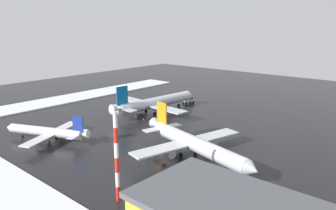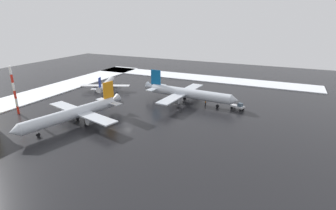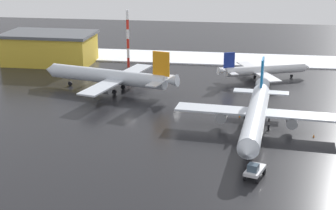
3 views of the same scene
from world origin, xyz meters
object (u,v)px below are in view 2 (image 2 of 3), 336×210
(airplane_distant_tail, at_px, (187,93))
(airplane_parked_starboard, at_px, (106,84))
(antenna_mast, at_px, (14,91))
(pushback_tug, at_px, (238,106))
(ground_crew_beside_wing, at_px, (206,102))
(ground_crew_by_nose_gear, at_px, (176,97))
(traffic_cone_near_nose, at_px, (197,95))
(traffic_cone_mid_line, at_px, (163,101))
(airplane_parked_portside, at_px, (74,113))

(airplane_distant_tail, relative_size, airplane_parked_starboard, 1.55)
(airplane_parked_starboard, xyz_separation_m, antenna_mast, (36.51, -7.63, 5.42))
(airplane_parked_starboard, bearing_deg, pushback_tug, -115.88)
(pushback_tug, distance_m, antenna_mast, 73.48)
(ground_crew_beside_wing, bearing_deg, ground_crew_by_nose_gear, 23.19)
(ground_crew_beside_wing, height_order, antenna_mast, antenna_mast)
(ground_crew_beside_wing, bearing_deg, airplane_parked_starboard, 26.55)
(airplane_distant_tail, bearing_deg, airplane_parked_starboard, -178.52)
(ground_crew_by_nose_gear, xyz_separation_m, traffic_cone_near_nose, (-9.06, 5.37, -0.70))
(ground_crew_by_nose_gear, distance_m, traffic_cone_near_nose, 10.56)
(airplane_parked_starboard, bearing_deg, ground_crew_by_nose_gear, -114.83)
(pushback_tug, distance_m, ground_crew_beside_wing, 11.65)
(ground_crew_beside_wing, height_order, traffic_cone_mid_line, ground_crew_beside_wing)
(antenna_mast, bearing_deg, airplane_parked_portside, 92.76)
(airplane_parked_portside, distance_m, pushback_tug, 52.95)
(antenna_mast, height_order, traffic_cone_mid_line, antenna_mast)
(ground_crew_beside_wing, bearing_deg, airplane_parked_portside, 77.38)
(airplane_parked_portside, xyz_separation_m, traffic_cone_near_nose, (-43.63, 23.06, -3.16))
(airplane_parked_starboard, relative_size, traffic_cone_mid_line, 43.33)
(pushback_tug, bearing_deg, airplane_parked_starboard, -164.47)
(airplane_parked_portside, xyz_separation_m, traffic_cone_mid_line, (-30.23, 14.15, -3.16))
(antenna_mast, bearing_deg, traffic_cone_near_nose, 133.95)
(airplane_parked_starboard, height_order, traffic_cone_mid_line, airplane_parked_starboard)
(airplane_parked_starboard, relative_size, antenna_mast, 1.51)
(ground_crew_by_nose_gear, bearing_deg, antenna_mast, 8.94)
(ground_crew_beside_wing, height_order, ground_crew_by_nose_gear, same)
(airplane_parked_starboard, relative_size, pushback_tug, 4.71)
(airplane_distant_tail, relative_size, traffic_cone_near_nose, 67.17)
(ground_crew_beside_wing, bearing_deg, pushback_tug, -152.64)
(airplane_distant_tail, height_order, traffic_cone_near_nose, airplane_distant_tail)
(airplane_parked_starboard, bearing_deg, antenna_mast, 144.77)
(traffic_cone_mid_line, bearing_deg, airplane_parked_starboard, -99.79)
(pushback_tug, xyz_separation_m, ground_crew_beside_wing, (-0.37, -11.64, -0.31))
(ground_crew_beside_wing, distance_m, ground_crew_by_nose_gear, 12.13)
(traffic_cone_near_nose, bearing_deg, antenna_mast, -46.05)
(airplane_parked_portside, relative_size, ground_crew_by_nose_gear, 20.23)
(airplane_parked_starboard, height_order, pushback_tug, airplane_parked_starboard)
(pushback_tug, bearing_deg, ground_crew_by_nose_gear, -165.95)
(airplane_distant_tail, distance_m, ground_crew_by_nose_gear, 5.83)
(airplane_parked_starboard, relative_size, traffic_cone_near_nose, 43.33)
(airplane_parked_starboard, distance_m, ground_crew_beside_wing, 45.57)
(ground_crew_by_nose_gear, xyz_separation_m, traffic_cone_mid_line, (4.34, -3.55, -0.70))
(airplane_distant_tail, distance_m, airplane_parked_portside, 40.25)
(traffic_cone_near_nose, xyz_separation_m, traffic_cone_mid_line, (13.40, -8.91, 0.00))
(ground_crew_by_nose_gear, bearing_deg, airplane_parked_portside, 30.83)
(ground_crew_by_nose_gear, relative_size, antenna_mast, 0.11)
(pushback_tug, relative_size, ground_crew_by_nose_gear, 2.96)
(traffic_cone_near_nose, relative_size, traffic_cone_mid_line, 1.00)
(airplane_distant_tail, relative_size, ground_crew_beside_wing, 21.60)
(airplane_parked_portside, height_order, ground_crew_by_nose_gear, airplane_parked_portside)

